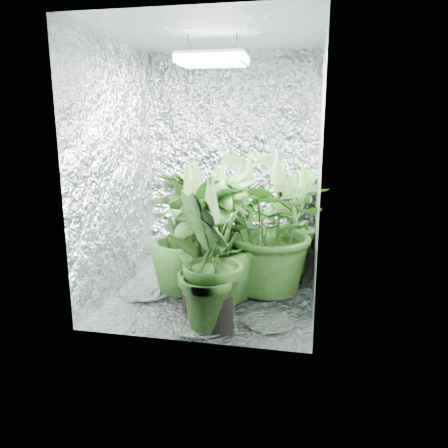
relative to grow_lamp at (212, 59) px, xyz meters
name	(u,v)px	position (x,y,z in m)	size (l,w,h in m)	color
ground	(214,294)	(0.00, 0.00, -1.83)	(1.60, 1.60, 0.00)	white
walls	(213,173)	(0.00, 0.00, -0.83)	(1.62, 1.62, 2.00)	white
ceiling	(212,34)	(0.00, 0.00, 0.17)	(1.60, 1.60, 0.01)	white
grow_lamp	(212,59)	(0.00, 0.00, 0.00)	(0.50, 0.30, 0.22)	gray
plant_a	(206,229)	(-0.11, 0.22, -1.33)	(1.10, 1.10, 1.04)	black
plant_b	(236,228)	(0.10, 0.47, -1.37)	(0.65, 0.65, 1.00)	black
plant_c	(291,224)	(0.58, 0.64, -1.35)	(0.67, 0.67, 1.05)	black
plant_d	(183,232)	(-0.25, 0.00, -1.31)	(0.80, 0.80, 1.11)	black
plant_e	(264,227)	(0.40, 0.07, -1.25)	(1.00, 1.00, 1.20)	black
plant_f	(200,247)	(-0.01, -0.36, -1.32)	(0.75, 0.75, 1.10)	black
plant_g	(212,263)	(0.13, -0.60, -1.35)	(0.60, 0.60, 1.04)	black
plant_h	(222,239)	(0.09, -0.11, -1.32)	(0.79, 0.79, 1.11)	black
circulation_fan	(291,267)	(0.61, 0.40, -1.68)	(0.14, 0.30, 0.34)	black
plant_label	(220,290)	(0.19, -0.63, -1.53)	(0.05, 0.01, 0.07)	white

